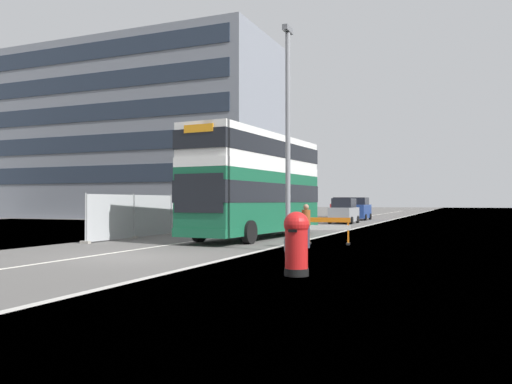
{
  "coord_description": "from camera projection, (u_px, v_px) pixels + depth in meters",
  "views": [
    {
      "loc": [
        10.35,
        -13.94,
        1.82
      ],
      "look_at": [
        1.96,
        6.25,
        2.2
      ],
      "focal_mm": 36.35,
      "sensor_mm": 36.0,
      "label": 1
    }
  ],
  "objects": [
    {
      "name": "bare_tree_far_verge_mid",
      "position": [
        224.0,
        198.0,
        52.75
      ],
      "size": [
        2.64,
        3.75,
        4.51
      ],
      "color": "#4C3D2D",
      "rests_on": "ground"
    },
    {
      "name": "bare_tree_far_verge_near",
      "position": [
        255.0,
        197.0,
        60.33
      ],
      "size": [
        2.45,
        2.27,
        5.02
      ],
      "color": "#4C3D2D",
      "rests_on": "ground"
    },
    {
      "name": "red_pillar_postbox",
      "position": [
        296.0,
        241.0,
        12.6
      ],
      "size": [
        0.62,
        0.62,
        1.56
      ],
      "color": "black",
      "rests_on": "ground"
    },
    {
      "name": "lamppost_foreground",
      "position": [
        288.0,
        145.0,
        18.76
      ],
      "size": [
        0.29,
        0.7,
        8.16
      ],
      "color": "gray",
      "rests_on": "ground"
    },
    {
      "name": "pedestrian_at_kerb",
      "position": [
        306.0,
        226.0,
        20.12
      ],
      "size": [
        0.34,
        0.34,
        1.7
      ],
      "color": "#2D3342",
      "rests_on": "ground"
    },
    {
      "name": "construction_site_fence",
      "position": [
        225.0,
        213.0,
        34.61
      ],
      "size": [
        0.44,
        27.4,
        2.17
      ],
      "color": "#A8AAAD",
      "rests_on": "ground"
    },
    {
      "name": "double_decker_bus",
      "position": [
        257.0,
        183.0,
        25.42
      ],
      "size": [
        3.24,
        10.87,
        5.05
      ],
      "color": "#145638",
      "rests_on": "ground"
    },
    {
      "name": "ground",
      "position": [
        145.0,
        259.0,
        16.65
      ],
      "size": [
        140.0,
        280.0,
        0.1
      ],
      "color": "#565451"
    },
    {
      "name": "car_receding_far",
      "position": [
        343.0,
        208.0,
        57.93
      ],
      "size": [
        2.03,
        4.38,
        2.23
      ],
      "color": "maroon",
      "rests_on": "ground"
    },
    {
      "name": "backdrop_office_block",
      "position": [
        140.0,
        134.0,
        57.3
      ],
      "size": [
        29.92,
        13.21,
        18.55
      ],
      "color": "gray",
      "rests_on": "ground"
    },
    {
      "name": "car_oncoming_near",
      "position": [
        344.0,
        212.0,
        41.99
      ],
      "size": [
        1.92,
        3.87,
        2.04
      ],
      "color": "gray",
      "rests_on": "ground"
    },
    {
      "name": "roadworks_barrier",
      "position": [
        328.0,
        227.0,
        21.67
      ],
      "size": [
        1.82,
        0.78,
        1.13
      ],
      "color": "orange",
      "rests_on": "ground"
    },
    {
      "name": "car_receding_mid",
      "position": [
        358.0,
        209.0,
        49.72
      ],
      "size": [
        2.08,
        3.93,
        2.16
      ],
      "color": "navy",
      "rests_on": "ground"
    }
  ]
}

